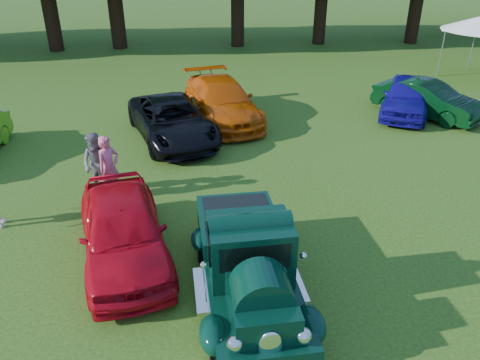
{
  "coord_description": "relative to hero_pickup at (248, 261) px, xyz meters",
  "views": [
    {
      "loc": [
        -1.04,
        -8.11,
        6.53
      ],
      "look_at": [
        0.5,
        2.16,
        1.1
      ],
      "focal_mm": 35.0,
      "sensor_mm": 36.0,
      "label": 1
    }
  ],
  "objects": [
    {
      "name": "back_car_green",
      "position": [
        8.87,
        9.46,
        -0.09
      ],
      "size": [
        3.69,
        4.37,
        1.41
      ],
      "primitive_type": "imported",
      "rotation": [
        0.0,
        0.0,
        0.61
      ],
      "color": "black",
      "rests_on": "ground"
    },
    {
      "name": "back_car_black",
      "position": [
        -1.31,
        8.55,
        -0.09
      ],
      "size": [
        3.56,
        5.56,
        1.43
      ],
      "primitive_type": "imported",
      "rotation": [
        0.0,
        0.0,
        0.25
      ],
      "color": "black",
      "rests_on": "ground"
    },
    {
      "name": "spectator_pink",
      "position": [
        -3.1,
        4.5,
        0.11
      ],
      "size": [
        0.78,
        0.78,
        1.83
      ],
      "primitive_type": "imported",
      "rotation": [
        0.0,
        0.0,
        0.77
      ],
      "color": "#D65874",
      "rests_on": "ground"
    },
    {
      "name": "back_car_blue",
      "position": [
        8.16,
        9.85,
        -0.05
      ],
      "size": [
        3.71,
        4.71,
        1.5
      ],
      "primitive_type": "imported",
      "rotation": [
        0.0,
        0.0,
        -0.51
      ],
      "color": "#130B7E",
      "rests_on": "ground"
    },
    {
      "name": "hero_pickup",
      "position": [
        0.0,
        0.0,
        0.0
      ],
      "size": [
        2.2,
        4.73,
        1.85
      ],
      "color": "black",
      "rests_on": "ground"
    },
    {
      "name": "ground",
      "position": [
        -0.22,
        0.75,
        -0.8
      ],
      "size": [
        120.0,
        120.0,
        0.0
      ],
      "primitive_type": "plane",
      "color": "#274B11",
      "rests_on": "ground"
    },
    {
      "name": "red_convertible",
      "position": [
        -2.55,
        1.6,
        -0.04
      ],
      "size": [
        2.52,
        4.73,
        1.53
      ],
      "primitive_type": "imported",
      "rotation": [
        0.0,
        0.0,
        0.16
      ],
      "color": "red",
      "rests_on": "ground"
    },
    {
      "name": "back_car_orange",
      "position": [
        0.65,
        10.26,
        -0.02
      ],
      "size": [
        3.08,
        5.69,
        1.57
      ],
      "primitive_type": "imported",
      "rotation": [
        0.0,
        0.0,
        0.17
      ],
      "color": "#C54D06",
      "rests_on": "ground"
    },
    {
      "name": "spectator_grey",
      "position": [
        -3.45,
        4.8,
        0.1
      ],
      "size": [
        1.09,
        1.0,
        1.8
      ],
      "primitive_type": "imported",
      "rotation": [
        0.0,
        0.0,
        -0.46
      ],
      "color": "slate",
      "rests_on": "ground"
    }
  ]
}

